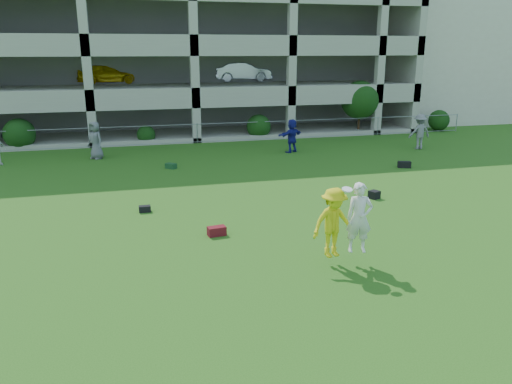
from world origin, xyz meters
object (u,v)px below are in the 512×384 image
object	(u,v)px
bystander_c	(95,140)
bystander_f	(420,132)
stucco_building	(447,55)
parking_garage	(178,42)
bystander_d	(292,136)
crate_d	(374,195)
frisbee_contest	(340,221)

from	to	relation	value
bystander_c	bystander_f	world-z (taller)	bystander_f
stucco_building	bystander_c	world-z (taller)	stucco_building
parking_garage	stucco_building	bearing A→B (deg)	0.75
parking_garage	bystander_c	bearing A→B (deg)	-115.81
stucco_building	bystander_c	xyz separation A→B (m)	(-28.71, -12.10, -4.03)
bystander_d	parking_garage	xyz separation A→B (m)	(-4.66, 12.73, 5.10)
bystander_d	parking_garage	distance (m)	14.49
bystander_c	bystander_d	bearing A→B (deg)	41.78
bystander_d	crate_d	distance (m)	9.28
bystander_c	stucco_building	bearing A→B (deg)	69.76
crate_d	frisbee_contest	xyz separation A→B (m)	(-3.79, -5.31, 1.07)
stucco_building	bystander_f	distance (m)	18.25
bystander_c	bystander_f	bearing A→B (deg)	40.89
bystander_d	frisbee_contest	bearing A→B (deg)	48.57
bystander_f	parking_garage	bearing A→B (deg)	-49.31
stucco_building	bystander_d	world-z (taller)	stucco_building
stucco_building	frisbee_contest	world-z (taller)	stucco_building
frisbee_contest	stucco_building	bearing A→B (deg)	51.55
bystander_c	frisbee_contest	bearing A→B (deg)	-19.35
bystander_f	stucco_building	bearing A→B (deg)	-128.83
bystander_d	crate_d	world-z (taller)	bystander_d
stucco_building	parking_garage	xyz separation A→B (m)	(-23.00, -0.30, 1.01)
bystander_d	bystander_f	size ratio (longest dim) A/B	0.93
bystander_c	bystander_d	distance (m)	10.41
bystander_f	parking_garage	size ratio (longest dim) A/B	0.07
bystander_f	frisbee_contest	size ratio (longest dim) A/B	1.00
bystander_f	frisbee_contest	distance (m)	17.42
stucco_building	bystander_c	bearing A→B (deg)	-157.14
bystander_c	bystander_f	xyz separation A→B (m)	(17.68, -1.86, 0.02)
parking_garage	crate_d	bearing A→B (deg)	-77.44
bystander_c	parking_garage	size ratio (longest dim) A/B	0.06
bystander_f	frisbee_contest	xyz separation A→B (m)	(-10.87, -13.62, 0.23)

